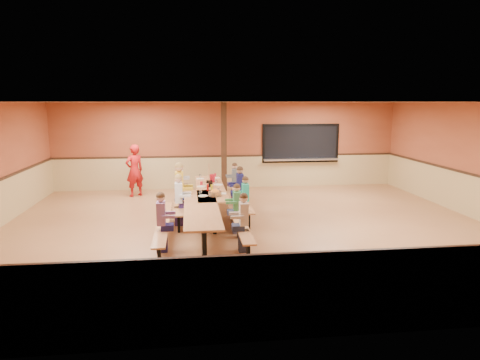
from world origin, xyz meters
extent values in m
plane|color=brown|center=(0.00, 0.00, 0.00)|extent=(12.00, 12.00, 0.00)
cube|color=brown|center=(0.00, 5.00, 1.50)|extent=(12.00, 0.04, 3.00)
cube|color=brown|center=(0.00, -5.00, 1.50)|extent=(12.00, 0.04, 3.00)
cube|color=white|center=(0.00, 0.00, 3.00)|extent=(12.00, 10.00, 0.04)
cube|color=black|center=(2.60, 4.97, 1.55)|extent=(2.60, 0.06, 1.20)
cube|color=silver|center=(2.60, 4.88, 0.98)|extent=(2.70, 0.28, 0.06)
cube|color=black|center=(-0.20, 4.40, 1.50)|extent=(0.18, 0.18, 3.00)
cube|color=#B47447|center=(-0.82, 1.40, 0.72)|extent=(0.75, 3.60, 0.04)
cube|color=black|center=(-0.82, -0.15, 0.35)|extent=(0.08, 0.60, 0.70)
cube|color=black|center=(-0.82, 2.95, 0.35)|extent=(0.08, 0.60, 0.70)
cube|color=#B47447|center=(-1.64, 1.40, 0.43)|extent=(0.26, 3.60, 0.04)
cube|color=black|center=(-1.64, 1.40, 0.21)|extent=(0.06, 0.18, 0.41)
cube|color=#B47447|center=(0.01, 1.40, 0.43)|extent=(0.26, 3.60, 0.04)
cube|color=black|center=(0.01, 1.40, 0.21)|extent=(0.06, 0.18, 0.41)
cube|color=#B47447|center=(-1.13, -0.76, 0.72)|extent=(0.75, 3.60, 0.04)
cube|color=black|center=(-1.13, -2.31, 0.35)|extent=(0.08, 0.60, 0.70)
cube|color=black|center=(-1.13, 0.79, 0.35)|extent=(0.08, 0.60, 0.70)
cube|color=#B47447|center=(-1.96, -0.76, 0.43)|extent=(0.26, 3.60, 0.04)
cube|color=black|center=(-1.96, -0.76, 0.21)|extent=(0.06, 0.18, 0.41)
cube|color=#B47447|center=(-0.31, -0.76, 0.43)|extent=(0.26, 3.60, 0.04)
cube|color=black|center=(-0.31, -0.76, 0.21)|extent=(0.06, 0.18, 0.41)
imported|color=#A51213|center=(-3.12, 3.93, 0.84)|extent=(0.73, 0.68, 1.67)
cylinder|color=red|center=(-0.72, 2.17, 0.85)|extent=(0.16, 0.16, 0.22)
cube|color=black|center=(-0.81, 1.46, 0.80)|extent=(0.10, 0.14, 0.13)
cylinder|color=yellow|center=(-0.81, 0.86, 0.82)|extent=(0.06, 0.06, 0.17)
cylinder|color=#B2140F|center=(-0.91, 0.95, 0.82)|extent=(0.06, 0.06, 0.17)
cube|color=black|center=(-0.82, 2.04, 0.77)|extent=(0.16, 0.16, 0.06)
cube|color=#B47447|center=(-0.82, 2.04, 1.05)|extent=(0.02, 0.09, 0.50)
camera|label=1|loc=(-1.37, -9.91, 3.00)|focal=32.00mm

